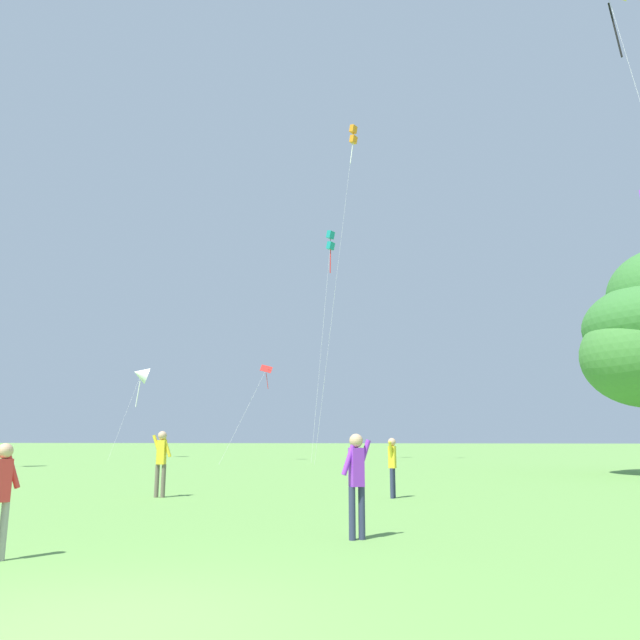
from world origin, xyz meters
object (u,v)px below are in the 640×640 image
kite_orange_box (353,138)px  person_in_red_shirt (1,489)px  kite_red_high (264,375)px  person_far_back (392,462)px  kite_teal_box (330,242)px  person_with_spool (161,457)px  kite_white_distant (141,374)px  person_foreground_watcher (357,475)px  kite_yellow_diamond (612,13)px

kite_orange_box → person_in_red_shirt: bearing=-94.0°
kite_red_high → person_in_red_shirt: 36.36m
kite_red_high → person_far_back: bearing=-69.7°
kite_teal_box → person_with_spool: kite_teal_box is taller
kite_teal_box → person_far_back: 32.39m
person_with_spool → kite_white_distant: bearing=115.6°
person_foreground_watcher → person_in_red_shirt: (-4.59, -2.35, -0.08)m
kite_yellow_diamond → kite_red_high: size_ratio=3.35×
kite_orange_box → kite_yellow_diamond: bearing=-39.0°
kite_yellow_diamond → kite_white_distant: size_ratio=3.21×
person_foreground_watcher → person_far_back: bearing=86.2°
kite_white_distant → person_far_back: 39.24m
kite_yellow_diamond → person_foreground_watcher: size_ratio=15.28×
kite_white_distant → kite_red_high: 13.42m
kite_orange_box → kite_red_high: kite_orange_box is taller
person_with_spool → kite_yellow_diamond: bearing=35.3°
kite_teal_box → kite_red_high: size_ratio=2.34×
person_foreground_watcher → person_far_back: (0.46, 6.89, -0.04)m
person_foreground_watcher → person_far_back: person_foreground_watcher is taller
kite_white_distant → person_with_spool: (15.63, -32.60, -5.97)m
kite_white_distant → person_in_red_shirt: bearing=-67.7°
kite_yellow_diamond → kite_teal_box: kite_yellow_diamond is taller
person_foreground_watcher → person_far_back: 6.90m
kite_red_high → person_foreground_watcher: kite_red_high is taller
kite_white_distant → person_foreground_watcher: kite_white_distant is taller
person_foreground_watcher → person_with_spool: person_with_spool is taller
person_far_back → kite_white_distant: bearing=124.5°
person_foreground_watcher → kite_white_distant: bearing=119.0°
kite_teal_box → person_far_back: kite_teal_box is taller
kite_yellow_diamond → kite_white_distant: bearing=149.4°
kite_teal_box → person_with_spool: bearing=-92.8°
kite_red_high → person_far_back: 28.66m
kite_teal_box → kite_red_high: (-4.83, -1.39, -10.59)m
kite_red_high → person_far_back: kite_red_high is taller
person_in_red_shirt → person_foreground_watcher: bearing=27.1°
person_foreground_watcher → person_with_spool: size_ratio=0.93×
kite_orange_box → person_in_red_shirt: 39.97m
kite_orange_box → kite_white_distant: (-19.22, 8.23, -16.40)m
kite_white_distant → kite_teal_box: kite_teal_box is taller
kite_orange_box → person_with_spool: (-3.60, -24.37, -22.37)m
kite_white_distant → person_foreground_watcher: 44.80m
kite_yellow_diamond → kite_white_distant: kite_yellow_diamond is taller
person_foreground_watcher → kite_red_high: bearing=105.6°
kite_yellow_diamond → person_foreground_watcher: bearing=-122.6°
kite_white_distant → person_with_spool: 36.64m
kite_white_distant → person_in_red_shirt: kite_white_distant is taller
kite_teal_box → person_foreground_watcher: (4.48, -34.70, -15.81)m
person_with_spool → person_far_back: bearing=5.9°
person_foreground_watcher → kite_yellow_diamond: bearing=57.4°
kite_yellow_diamond → person_far_back: 27.85m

